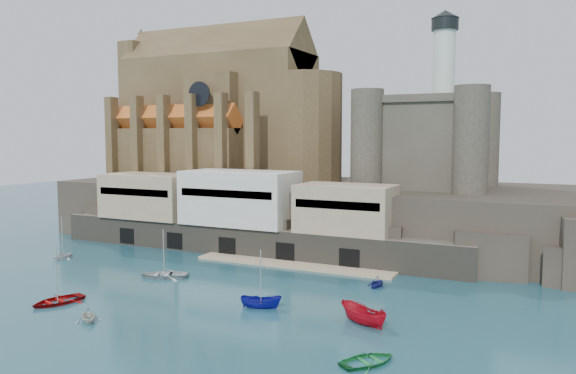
# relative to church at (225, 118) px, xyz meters

# --- Properties ---
(ground) EXTENTS (300.00, 300.00, 0.00)m
(ground) POSITION_rel_church_xyz_m (24.13, -41.85, -22.13)
(ground) COLOR #194452
(ground) RESTS_ON ground
(promontory) EXTENTS (100.00, 36.00, 10.00)m
(promontory) POSITION_rel_church_xyz_m (23.94, -2.48, -17.20)
(promontory) COLOR #29241F
(promontory) RESTS_ON ground
(quay) EXTENTS (70.00, 12.00, 13.05)m
(quay) POSITION_rel_church_xyz_m (13.94, -18.78, -16.06)
(quay) COLOR #5C564A
(quay) RESTS_ON ground
(church) EXTENTS (47.00, 25.93, 30.51)m
(church) POSITION_rel_church_xyz_m (0.00, 0.00, 0.00)
(church) COLOR #503E25
(church) RESTS_ON promontory
(castle_keep) EXTENTS (21.20, 21.20, 29.30)m
(castle_keep) POSITION_rel_church_xyz_m (40.21, -0.78, -3.81)
(castle_keep) COLOR #413D33
(castle_keep) RESTS_ON promontory
(boat_0) EXTENTS (4.40, 2.26, 5.92)m
(boat_0) POSITION_rel_church_xyz_m (10.13, -51.56, -22.13)
(boat_0) COLOR #980606
(boat_0) RESTS_ON ground
(boat_1) EXTENTS (3.10, 3.32, 3.30)m
(boat_1) POSITION_rel_church_xyz_m (17.73, -54.57, -22.13)
(boat_1) COLOR beige
(boat_1) RESTS_ON ground
(boat_2) EXTENTS (2.19, 2.16, 4.56)m
(boat_2) POSITION_rel_church_xyz_m (31.38, -43.17, -22.13)
(boat_2) COLOR #10138B
(boat_2) RESTS_ON ground
(boat_3) EXTENTS (3.65, 3.00, 5.19)m
(boat_3) POSITION_rel_church_xyz_m (46.48, -52.45, -22.13)
(boat_3) COLOR #1E823F
(boat_3) RESTS_ON ground
(boat_4) EXTENTS (3.22, 2.21, 3.48)m
(boat_4) POSITION_rel_church_xyz_m (-7.33, -34.83, -22.13)
(boat_4) COLOR silver
(boat_4) RESTS_ON ground
(boat_5) EXTENTS (2.92, 2.90, 5.75)m
(boat_5) POSITION_rel_church_xyz_m (42.98, -43.35, -22.13)
(boat_5) COLOR #B60B1D
(boat_5) RESTS_ON ground
(boat_6) EXTENTS (3.11, 4.62, 6.29)m
(boat_6) POSITION_rel_church_xyz_m (13.53, -37.09, -22.13)
(boat_6) COLOR silver
(boat_6) RESTS_ON ground
(boat_7) EXTENTS (2.97, 2.03, 3.23)m
(boat_7) POSITION_rel_church_xyz_m (40.24, -29.49, -22.13)
(boat_7) COLOR navy
(boat_7) RESTS_ON ground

